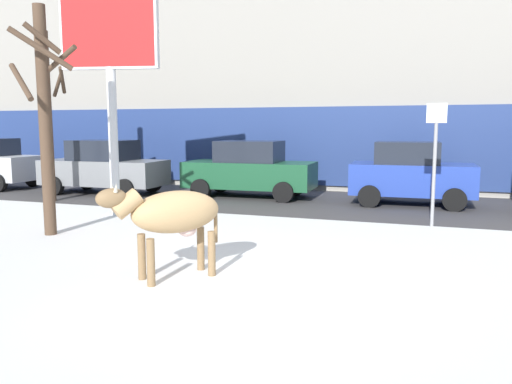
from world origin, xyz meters
The scene contains 14 objects.
ground_plane centered at (0.00, 0.00, 0.00)m, with size 120.00×120.00×0.00m, color white.
road_strip centered at (0.00, 8.44, 0.00)m, with size 60.00×5.60×0.01m, color #423F3F.
building_facade centered at (0.00, 14.28, 6.48)m, with size 44.00×6.10×13.00m.
cow_tan centered at (-1.21, 0.09, 0.99)m, with size 1.52×1.73×1.54m.
billboard centered at (-5.33, 4.57, 4.31)m, with size 2.51×0.72×5.56m.
car_grey_sedan centered at (-8.15, 8.05, 0.91)m, with size 4.24×2.07×1.84m.
car_darkgreen_sedan centered at (-3.13, 8.88, 0.91)m, with size 4.24×2.07×1.84m.
car_blue_hatchback centered at (1.92, 8.85, 0.93)m, with size 3.54×2.00×1.86m.
pedestrian_near_billboard centered at (-3.50, 11.58, 0.88)m, with size 0.36×0.24×1.73m.
pedestrian_by_cars centered at (0.84, 11.58, 0.88)m, with size 0.36×0.24×1.73m.
pedestrian_far_left centered at (-1.93, 11.58, 0.88)m, with size 0.36×0.24×1.73m.
bare_tree_left_lot centered at (-8.60, 6.02, 2.65)m, with size 0.88×0.88×5.13m.
bare_tree_right_lot centered at (-5.19, 2.00, 2.58)m, with size 1.48×1.43×4.76m.
street_sign centered at (2.53, 5.61, 1.67)m, with size 0.44×0.08×2.82m.
Camera 1 is at (2.41, -6.52, 2.29)m, focal length 35.23 mm.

